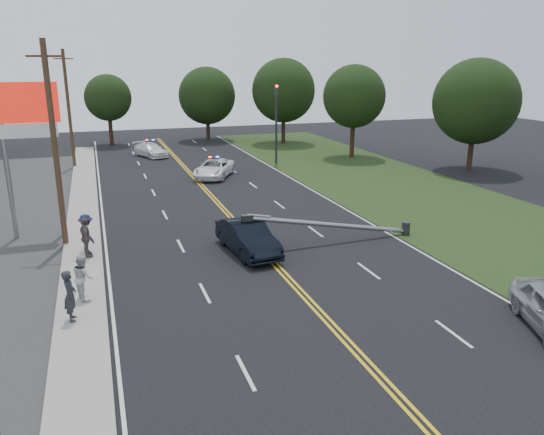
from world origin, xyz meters
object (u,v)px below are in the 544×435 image
object	(u,v)px
crashed_sedan	(248,237)
emergency_a	(214,168)
bystander_d	(86,238)
bystander_a	(70,296)
utility_pole_mid	(55,145)
utility_pole_far	(69,109)
pylon_sign	(27,123)
bystander_b	(83,277)
emergency_b	(151,150)
traffic_signal	(276,117)
fallen_streetlight	(340,225)
bystander_c	(87,234)

from	to	relation	value
crashed_sedan	emergency_a	size ratio (longest dim) A/B	0.94
crashed_sedan	bystander_d	distance (m)	7.56
crashed_sedan	bystander_a	size ratio (longest dim) A/B	2.55
utility_pole_mid	bystander_d	xyz separation A→B (m)	(1.06, -2.48, -4.01)
utility_pole_far	bystander_a	size ratio (longest dim) A/B	5.33
pylon_sign	crashed_sedan	world-z (taller)	pylon_sign
pylon_sign	utility_pole_mid	bearing A→B (deg)	-56.98
bystander_b	emergency_a	bearing A→B (deg)	-40.14
bystander_a	utility_pole_mid	bearing A→B (deg)	2.86
pylon_sign	bystander_a	size ratio (longest dim) A/B	4.26
emergency_a	bystander_d	bearing A→B (deg)	-92.42
utility_pole_mid	emergency_b	size ratio (longest dim) A/B	2.19
bystander_a	bystander_d	world-z (taller)	bystander_d
traffic_signal	bystander_b	xyz separation A→B (m)	(-16.55, -25.25, -3.19)
fallen_streetlight	utility_pole_far	xyz separation A→B (m)	(-13.39, 26.00, 4.17)
pylon_sign	utility_pole_far	world-z (taller)	utility_pole_far
bystander_c	bystander_b	bearing A→B (deg)	155.69
pylon_sign	utility_pole_mid	world-z (taller)	utility_pole_mid
fallen_streetlight	crashed_sedan	xyz separation A→B (m)	(-4.93, -0.01, -0.13)
pylon_sign	crashed_sedan	size ratio (longest dim) A/B	1.67
fallen_streetlight	emergency_b	world-z (taller)	fallen_streetlight
utility_pole_mid	bystander_d	world-z (taller)	utility_pole_mid
utility_pole_far	emergency_a	size ratio (longest dim) A/B	1.96
bystander_b	emergency_b	bearing A→B (deg)	-25.68
traffic_signal	bystander_a	distance (m)	32.03
emergency_a	bystander_c	size ratio (longest dim) A/B	2.68
fallen_streetlight	bystander_d	xyz separation A→B (m)	(-12.33, 1.52, 0.16)
crashed_sedan	bystander_c	bearing A→B (deg)	156.88
pylon_sign	bystander_b	distance (m)	10.75
fallen_streetlight	bystander_d	bearing A→B (deg)	172.98
fallen_streetlight	traffic_signal	bearing A→B (deg)	79.41
traffic_signal	utility_pole_far	xyz separation A→B (m)	(-17.50, 4.00, 0.88)
emergency_b	bystander_b	world-z (taller)	bystander_b
utility_pole_mid	bystander_a	world-z (taller)	utility_pole_mid
traffic_signal	emergency_a	xyz separation A→B (m)	(-6.72, -4.15, -3.50)
bystander_a	bystander_d	bearing A→B (deg)	-5.15
bystander_b	pylon_sign	bearing A→B (deg)	-1.49
utility_pole_far	emergency_a	world-z (taller)	utility_pole_far
pylon_sign	bystander_c	xyz separation A→B (m)	(2.39, -3.86, -4.92)
utility_pole_far	bystander_d	xyz separation A→B (m)	(1.06, -24.48, -4.01)
utility_pole_mid	bystander_d	bearing A→B (deg)	-66.92
emergency_b	bystander_a	world-z (taller)	bystander_a
emergency_a	fallen_streetlight	bearing A→B (deg)	-53.33
utility_pole_mid	bystander_c	size ratio (longest dim) A/B	5.25
emergency_a	bystander_b	world-z (taller)	bystander_b
utility_pole_far	crashed_sedan	world-z (taller)	utility_pole_far
fallen_streetlight	bystander_a	world-z (taller)	bystander_a
emergency_a	bystander_d	xyz separation A→B (m)	(-9.73, -16.32, 0.37)
pylon_sign	bystander_c	bearing A→B (deg)	-58.30
utility_pole_far	crashed_sedan	distance (m)	27.68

